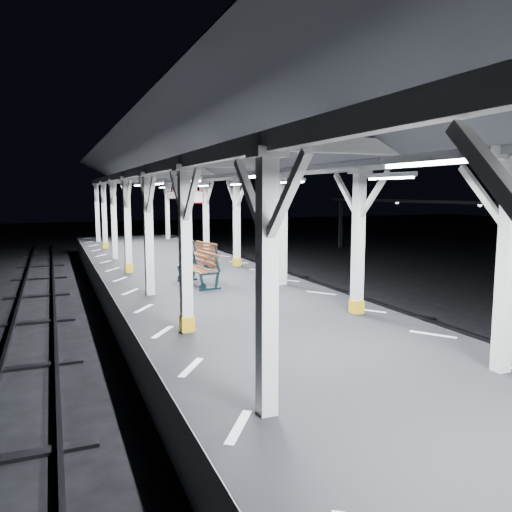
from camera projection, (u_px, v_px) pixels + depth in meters
ground at (324, 403)px, 9.04m from camera, size 120.00×120.00×0.00m
platform at (324, 376)px, 8.97m from camera, size 6.00×50.00×1.00m
hazard_stripes_left at (191, 367)px, 7.99m from camera, size 1.00×48.00×0.01m
hazard_stripes_right at (433, 334)px, 9.83m from camera, size 1.00×48.00×0.01m
track_left at (19, 453)px, 7.14m from camera, size 2.20×60.00×0.16m
canopy at (329, 147)px, 8.44m from camera, size 5.40×49.00×4.65m
bench_mid at (201, 268)px, 15.03m from camera, size 0.89×1.89×0.99m
bench_far at (202, 253)px, 18.99m from camera, size 1.00×1.75×0.90m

